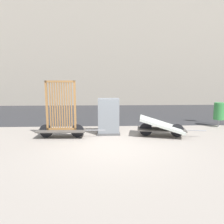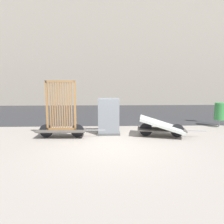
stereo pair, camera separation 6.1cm
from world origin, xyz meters
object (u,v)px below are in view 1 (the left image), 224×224
Objects in this scene: bike_cart_with_bedframe at (62,119)px; bike_cart_with_mattress at (162,126)px; utility_cabinet at (109,118)px; trash_bin at (219,111)px.

bike_cart_with_bedframe is 0.99× the size of bike_cart_with_mattress.
bike_cart_with_bedframe is 1.74m from utility_cabinet.
trash_bin is (6.56, 1.49, 0.01)m from bike_cart_with_bedframe.
bike_cart_with_mattress is at bearing -12.48° from utility_cabinet.
bike_cart_with_bedframe reaches higher than utility_cabinet.
bike_cart_with_mattress is 2.28× the size of trash_bin.
bike_cart_with_mattress is (3.62, -0.00, -0.30)m from bike_cart_with_bedframe.
bike_cart_with_bedframe is 6.73m from trash_bin.
utility_cabinet is 4.99m from trash_bin.
trash_bin is at bearing 37.02° from bike_cart_with_mattress.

